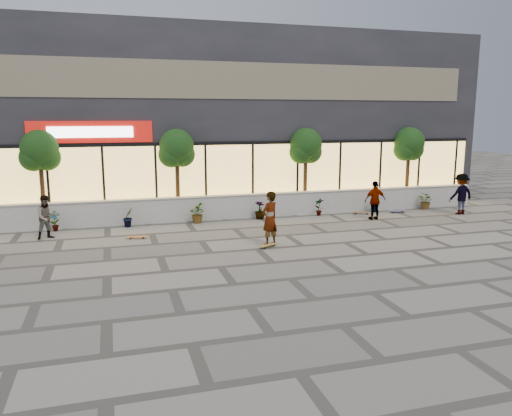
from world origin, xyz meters
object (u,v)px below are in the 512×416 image
object	(u,v)px
skater_right_near	(375,200)
skateboard_right_far	(397,211)
tree_east	(409,146)
skater_center	(270,219)
tree_mideast	(306,148)
skater_left	(47,217)
skateboard_center	(268,245)
tree_west	(40,153)
skateboard_left	(137,237)
skateboard_right_near	(361,212)
tree_midwest	(177,150)
skater_right_far	(461,194)

from	to	relation	value
skater_right_near	skateboard_right_far	world-z (taller)	skater_right_near
tree_east	skater_center	distance (m)	10.89
tree_mideast	skater_left	xyz separation A→B (m)	(-11.12, -2.47, -2.18)
skateboard_center	skater_center	bearing A→B (deg)	33.78
tree_west	skateboard_left	size ratio (longest dim) A/B	5.26
tree_west	skateboard_right_near	size ratio (longest dim) A/B	4.68
skater_center	tree_west	bearing A→B (deg)	-65.13
skater_left	skateboard_center	distance (m)	8.20
skater_center	skateboard_right_near	xyz separation A→B (m)	(5.78, 4.17, -0.87)
tree_mideast	tree_midwest	bearing A→B (deg)	180.00
tree_east	skater_right_far	bearing A→B (deg)	-68.30
skateboard_left	skateboard_right_near	size ratio (longest dim) A/B	0.89
skater_right_near	skateboard_right_near	xyz separation A→B (m)	(0.04, 1.25, -0.76)
tree_west	skateboard_center	distance (m)	10.20
tree_west	skateboard_left	xyz separation A→B (m)	(3.51, -3.40, -2.91)
tree_mideast	skater_left	size ratio (longest dim) A/B	2.43
skateboard_left	skateboard_right_far	distance (m)	12.11
tree_mideast	skateboard_right_far	distance (m)	5.21
skateboard_right_far	tree_west	bearing A→B (deg)	174.99
skater_center	skater_left	distance (m)	8.20
skater_right_far	skateboard_right_far	bearing A→B (deg)	-26.49
skater_center	skateboard_center	bearing A→B (deg)	31.14
tree_midwest	skater_center	xyz separation A→B (m)	(2.42, -5.67, -2.03)
skater_center	skateboard_right_far	xyz separation A→B (m)	(7.58, 4.02, -0.87)
skater_right_far	skateboard_right_near	xyz separation A→B (m)	(-4.38, 1.22, -0.85)
skater_center	skater_right_far	world-z (taller)	skater_center
skater_center	skater_right_far	distance (m)	10.58
tree_west	tree_east	world-z (taller)	same
tree_west	skater_right_near	xyz separation A→B (m)	(13.67, -2.75, -2.14)
tree_mideast	tree_east	bearing A→B (deg)	0.00
skateboard_left	tree_mideast	bearing A→B (deg)	31.71
skater_right_near	skateboard_right_near	world-z (taller)	skater_right_near
tree_midwest	tree_mideast	world-z (taller)	same
skater_center	skater_right_far	bearing A→B (deg)	166.62
skater_right_near	skater_left	bearing A→B (deg)	-1.15
tree_west	tree_east	bearing A→B (deg)	0.00
tree_east	skater_right_near	xyz separation A→B (m)	(-3.33, -2.75, -2.14)
skater_center	skater_left	xyz separation A→B (m)	(-7.55, 3.20, -0.15)
tree_mideast	skater_left	bearing A→B (deg)	-167.49
skater_left	skateboard_right_near	distance (m)	13.38
tree_west	skateboard_center	world-z (taller)	tree_west
tree_midwest	skater_right_near	size ratio (longest dim) A/B	2.31
skater_left	skateboard_right_near	size ratio (longest dim) A/B	1.93
skater_center	skater_right_near	distance (m)	6.45
skater_right_near	skateboard_left	bearing A→B (deg)	3.73
skater_right_near	skateboard_center	xyz separation A→B (m)	(-5.89, -3.18, -0.77)
skateboard_right_far	skateboard_right_near	bearing A→B (deg)	176.33
skater_center	skater_left	size ratio (longest dim) A/B	1.18
tree_east	tree_mideast	bearing A→B (deg)	180.00
skateboard_left	tree_west	bearing A→B (deg)	144.61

